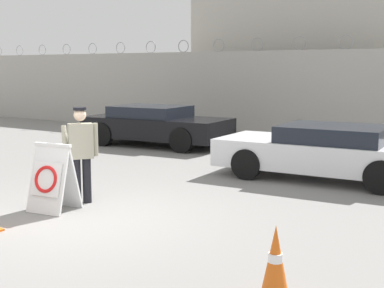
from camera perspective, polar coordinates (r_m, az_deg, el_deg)
ground_plane at (r=8.59m, az=-12.55°, el=-8.04°), size 90.00×90.00×0.00m
perimeter_wall at (r=17.94m, az=13.53°, el=5.09°), size 36.00×0.30×3.40m
building_block at (r=22.58m, az=14.30°, el=8.76°), size 9.90×5.14×5.41m
barricade_sign at (r=9.16m, az=-14.70°, el=-3.48°), size 0.77×0.73×1.13m
security_guard at (r=9.51m, az=-11.77°, el=-0.69°), size 0.61×0.53×1.69m
traffic_cone_near at (r=5.61m, az=8.87°, el=-12.50°), size 0.36×0.36×0.80m
parked_car_front_coupe at (r=16.38m, az=-3.90°, el=2.06°), size 4.58×2.23×1.21m
parked_car_rear_sedan at (r=11.74m, az=13.98°, el=-0.74°), size 4.53×2.13×1.16m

